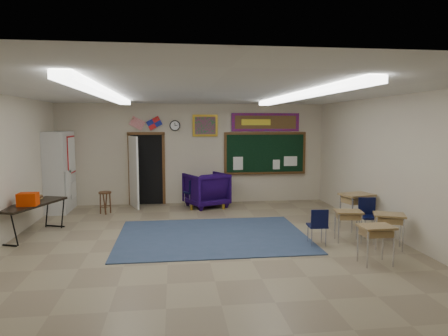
{
  "coord_description": "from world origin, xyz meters",
  "views": [
    {
      "loc": [
        -0.61,
        -7.52,
        2.42
      ],
      "look_at": [
        0.54,
        1.5,
        1.4
      ],
      "focal_mm": 32.0,
      "sensor_mm": 36.0,
      "label": 1
    }
  ],
  "objects": [
    {
      "name": "floor",
      "position": [
        0.0,
        0.0,
        0.0
      ],
      "size": [
        9.0,
        9.0,
        0.0
      ],
      "primitive_type": "plane",
      "color": "gray",
      "rests_on": "ground"
    },
    {
      "name": "back_wall",
      "position": [
        0.0,
        4.5,
        1.5
      ],
      "size": [
        8.0,
        0.04,
        3.0
      ],
      "primitive_type": "cube",
      "color": "beige",
      "rests_on": "floor"
    },
    {
      "name": "front_wall",
      "position": [
        0.0,
        -4.5,
        1.5
      ],
      "size": [
        8.0,
        0.04,
        3.0
      ],
      "primitive_type": "cube",
      "color": "beige",
      "rests_on": "floor"
    },
    {
      "name": "right_wall",
      "position": [
        4.0,
        0.0,
        1.5
      ],
      "size": [
        0.04,
        9.0,
        3.0
      ],
      "primitive_type": "cube",
      "color": "beige",
      "rests_on": "floor"
    },
    {
      "name": "ceiling",
      "position": [
        0.0,
        0.0,
        3.0
      ],
      "size": [
        8.0,
        9.0,
        0.04
      ],
      "primitive_type": "cube",
      "color": "silver",
      "rests_on": "back_wall"
    },
    {
      "name": "area_rug",
      "position": [
        0.2,
        0.8,
        0.01
      ],
      "size": [
        4.0,
        3.0,
        0.02
      ],
      "primitive_type": "cube",
      "color": "#303D5B",
      "rests_on": "floor"
    },
    {
      "name": "fluorescent_strips",
      "position": [
        0.0,
        0.0,
        2.94
      ],
      "size": [
        3.86,
        6.0,
        0.1
      ],
      "primitive_type": null,
      "color": "white",
      "rests_on": "ceiling"
    },
    {
      "name": "doorway",
      "position": [
        -1.5,
        4.35,
        1.06
      ],
      "size": [
        1.1,
        0.89,
        2.16
      ],
      "color": "black",
      "rests_on": "back_wall"
    },
    {
      "name": "chalkboard",
      "position": [
        2.2,
        4.46,
        1.46
      ],
      "size": [
        2.55,
        0.14,
        1.3
      ],
      "color": "#553418",
      "rests_on": "back_wall"
    },
    {
      "name": "bulletin_board",
      "position": [
        2.2,
        4.47,
        2.45
      ],
      "size": [
        2.1,
        0.05,
        0.55
      ],
      "color": "red",
      "rests_on": "back_wall"
    },
    {
      "name": "framed_art_print",
      "position": [
        0.35,
        4.47,
        2.35
      ],
      "size": [
        0.75,
        0.05,
        0.65
      ],
      "color": "#A78120",
      "rests_on": "back_wall"
    },
    {
      "name": "wall_clock",
      "position": [
        -0.55,
        4.47,
        2.35
      ],
      "size": [
        0.32,
        0.05,
        0.32
      ],
      "color": "black",
      "rests_on": "back_wall"
    },
    {
      "name": "wall_flags",
      "position": [
        -1.4,
        4.44,
        2.48
      ],
      "size": [
        1.16,
        0.06,
        0.7
      ],
      "primitive_type": null,
      "color": "red",
      "rests_on": "back_wall"
    },
    {
      "name": "storage_cabinet",
      "position": [
        -3.71,
        3.85,
        1.1
      ],
      "size": [
        0.59,
        1.25,
        2.2
      ],
      "color": "#B9B8B3",
      "rests_on": "floor"
    },
    {
      "name": "wingback_armchair",
      "position": [
        0.33,
        3.91,
        0.5
      ],
      "size": [
        1.41,
        1.43,
        1.0
      ],
      "primitive_type": "imported",
      "rotation": [
        0.0,
        0.0,
        3.55
      ],
      "color": "#150536",
      "rests_on": "floor"
    },
    {
      "name": "student_chair_reading",
      "position": [
        -0.09,
        3.94,
        0.4
      ],
      "size": [
        0.55,
        0.55,
        0.81
      ],
      "primitive_type": null,
      "rotation": [
        0.0,
        0.0,
        3.63
      ],
      "color": "black",
      "rests_on": "floor"
    },
    {
      "name": "student_chair_desk_a",
      "position": [
        2.21,
        -0.07,
        0.38
      ],
      "size": [
        0.4,
        0.4,
        0.75
      ],
      "primitive_type": null,
      "rotation": [
        0.0,
        0.0,
        3.07
      ],
      "color": "black",
      "rests_on": "floor"
    },
    {
      "name": "student_chair_desk_b",
      "position": [
        3.54,
        0.36,
        0.41
      ],
      "size": [
        0.44,
        0.44,
        0.82
      ],
      "primitive_type": null,
      "rotation": [
        0.0,
        0.0,
        -0.08
      ],
      "color": "black",
      "rests_on": "floor"
    },
    {
      "name": "student_desk_front_left",
      "position": [
        2.93,
        0.08,
        0.36
      ],
      "size": [
        0.6,
        0.49,
        0.64
      ],
      "rotation": [
        0.0,
        0.0,
        -0.17
      ],
      "color": "olive",
      "rests_on": "floor"
    },
    {
      "name": "student_desk_front_right",
      "position": [
        3.53,
        0.97,
        0.46
      ],
      "size": [
        0.79,
        0.67,
        0.82
      ],
      "rotation": [
        0.0,
        0.0,
        0.26
      ],
      "color": "olive",
      "rests_on": "floor"
    },
    {
      "name": "student_desk_back_left",
      "position": [
        2.82,
        -1.24,
        0.38
      ],
      "size": [
        0.58,
        0.44,
        0.68
      ],
      "rotation": [
        0.0,
        0.0,
        0.02
      ],
      "color": "olive",
      "rests_on": "floor"
    },
    {
      "name": "student_desk_back_right",
      "position": [
        3.51,
        -0.45,
        0.38
      ],
      "size": [
        0.69,
        0.61,
        0.68
      ],
      "rotation": [
        0.0,
        0.0,
        -0.4
      ],
      "color": "olive",
      "rests_on": "floor"
    },
    {
      "name": "folding_table",
      "position": [
        -3.65,
        1.34,
        0.39
      ],
      "size": [
        1.14,
        1.81,
        0.98
      ],
      "rotation": [
        0.0,
        0.0,
        -0.36
      ],
      "color": "black",
      "rests_on": "floor"
    },
    {
      "name": "wooden_stool",
      "position": [
        -2.44,
        3.34,
        0.31
      ],
      "size": [
        0.34,
        0.34,
        0.59
      ],
      "color": "#502B18",
      "rests_on": "floor"
    }
  ]
}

